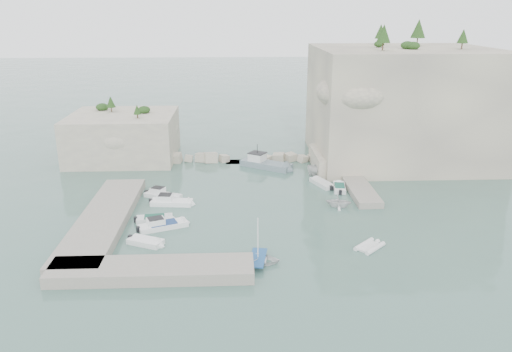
{
  "coord_description": "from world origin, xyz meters",
  "views": [
    {
      "loc": [
        -2.47,
        -51.92,
        22.43
      ],
      "look_at": [
        0.0,
        6.0,
        3.0
      ],
      "focal_mm": 35.0,
      "sensor_mm": 36.0,
      "label": 1
    }
  ],
  "objects_px": {
    "motorboat_b": "(172,205)",
    "tender_east_a": "(338,207)",
    "motorboat_a": "(163,198)",
    "tender_east_d": "(323,174)",
    "work_boat": "(266,167)",
    "motorboat_c": "(155,221)",
    "inflatable_dinghy": "(369,248)",
    "motorboat_d": "(163,228)",
    "motorboat_e": "(146,244)",
    "rowboat": "(258,263)",
    "tender_east_b": "(339,189)",
    "tender_east_c": "(322,185)"
  },
  "relations": [
    {
      "from": "inflatable_dinghy",
      "to": "tender_east_a",
      "type": "bearing_deg",
      "value": 51.17
    },
    {
      "from": "rowboat",
      "to": "motorboat_d",
      "type": "bearing_deg",
      "value": 59.58
    },
    {
      "from": "tender_east_d",
      "to": "motorboat_e",
      "type": "bearing_deg",
      "value": 117.76
    },
    {
      "from": "motorboat_c",
      "to": "motorboat_d",
      "type": "height_order",
      "value": "motorboat_d"
    },
    {
      "from": "motorboat_b",
      "to": "work_boat",
      "type": "xyz_separation_m",
      "value": [
        12.36,
        14.4,
        0.0
      ]
    },
    {
      "from": "motorboat_a",
      "to": "motorboat_d",
      "type": "height_order",
      "value": "same"
    },
    {
      "from": "motorboat_a",
      "to": "tender_east_a",
      "type": "distance_m",
      "value": 21.7
    },
    {
      "from": "inflatable_dinghy",
      "to": "motorboat_d",
      "type": "bearing_deg",
      "value": 121.25
    },
    {
      "from": "motorboat_d",
      "to": "tender_east_d",
      "type": "bearing_deg",
      "value": 18.72
    },
    {
      "from": "tender_east_a",
      "to": "tender_east_b",
      "type": "height_order",
      "value": "tender_east_a"
    },
    {
      "from": "motorboat_b",
      "to": "tender_east_a",
      "type": "distance_m",
      "value": 20.06
    },
    {
      "from": "motorboat_d",
      "to": "tender_east_b",
      "type": "bearing_deg",
      "value": 5.53
    },
    {
      "from": "motorboat_c",
      "to": "tender_east_a",
      "type": "bearing_deg",
      "value": 1.39
    },
    {
      "from": "motorboat_c",
      "to": "tender_east_c",
      "type": "distance_m",
      "value": 23.45
    },
    {
      "from": "tender_east_d",
      "to": "inflatable_dinghy",
      "type": "bearing_deg",
      "value": 164.78
    },
    {
      "from": "tender_east_d",
      "to": "tender_east_c",
      "type": "bearing_deg",
      "value": 152.5
    },
    {
      "from": "tender_east_c",
      "to": "work_boat",
      "type": "height_order",
      "value": "work_boat"
    },
    {
      "from": "motorboat_d",
      "to": "tender_east_b",
      "type": "xyz_separation_m",
      "value": [
        21.44,
        11.2,
        0.0
      ]
    },
    {
      "from": "motorboat_e",
      "to": "work_boat",
      "type": "relative_size",
      "value": 0.46
    },
    {
      "from": "tender_east_d",
      "to": "tender_east_b",
      "type": "bearing_deg",
      "value": 173.23
    },
    {
      "from": "motorboat_a",
      "to": "motorboat_d",
      "type": "xyz_separation_m",
      "value": [
        1.24,
        -9.15,
        0.0
      ]
    },
    {
      "from": "inflatable_dinghy",
      "to": "tender_east_b",
      "type": "xyz_separation_m",
      "value": [
        0.42,
        16.87,
        0.0
      ]
    },
    {
      "from": "motorboat_d",
      "to": "rowboat",
      "type": "xyz_separation_m",
      "value": [
        9.85,
        -8.18,
        0.0
      ]
    },
    {
      "from": "motorboat_c",
      "to": "tender_east_d",
      "type": "xyz_separation_m",
      "value": [
        21.51,
        15.63,
        0.0
      ]
    },
    {
      "from": "motorboat_b",
      "to": "motorboat_c",
      "type": "xyz_separation_m",
      "value": [
        -1.31,
        -4.92,
        0.0
      ]
    },
    {
      "from": "motorboat_a",
      "to": "motorboat_b",
      "type": "bearing_deg",
      "value": -36.0
    },
    {
      "from": "motorboat_d",
      "to": "inflatable_dinghy",
      "type": "relative_size",
      "value": 1.69
    },
    {
      "from": "motorboat_a",
      "to": "tender_east_c",
      "type": "height_order",
      "value": "motorboat_a"
    },
    {
      "from": "tender_east_b",
      "to": "tender_east_a",
      "type": "bearing_deg",
      "value": 175.35
    },
    {
      "from": "motorboat_c",
      "to": "inflatable_dinghy",
      "type": "distance_m",
      "value": 23.48
    },
    {
      "from": "tender_east_d",
      "to": "motorboat_b",
      "type": "bearing_deg",
      "value": 100.92
    },
    {
      "from": "inflatable_dinghy",
      "to": "motorboat_b",
      "type": "bearing_deg",
      "value": 105.54
    },
    {
      "from": "motorboat_c",
      "to": "tender_east_c",
      "type": "relative_size",
      "value": 0.92
    },
    {
      "from": "motorboat_a",
      "to": "motorboat_e",
      "type": "bearing_deg",
      "value": -65.78
    },
    {
      "from": "tender_east_c",
      "to": "tender_east_d",
      "type": "height_order",
      "value": "tender_east_d"
    },
    {
      "from": "motorboat_e",
      "to": "rowboat",
      "type": "height_order",
      "value": "rowboat"
    },
    {
      "from": "motorboat_c",
      "to": "motorboat_d",
      "type": "distance_m",
      "value": 2.23
    },
    {
      "from": "motorboat_b",
      "to": "motorboat_c",
      "type": "distance_m",
      "value": 5.09
    },
    {
      "from": "motorboat_e",
      "to": "work_boat",
      "type": "bearing_deg",
      "value": 85.79
    },
    {
      "from": "tender_east_b",
      "to": "work_boat",
      "type": "xyz_separation_m",
      "value": [
        -8.98,
        10.0,
        0.0
      ]
    },
    {
      "from": "inflatable_dinghy",
      "to": "work_boat",
      "type": "relative_size",
      "value": 0.39
    },
    {
      "from": "motorboat_e",
      "to": "inflatable_dinghy",
      "type": "height_order",
      "value": "motorboat_e"
    },
    {
      "from": "tender_east_a",
      "to": "motorboat_d",
      "type": "bearing_deg",
      "value": 119.01
    },
    {
      "from": "tender_east_b",
      "to": "inflatable_dinghy",
      "type": "bearing_deg",
      "value": -173.48
    },
    {
      "from": "rowboat",
      "to": "motorboat_c",
      "type": "bearing_deg",
      "value": 56.99
    },
    {
      "from": "tender_east_d",
      "to": "work_boat",
      "type": "xyz_separation_m",
      "value": [
        -7.84,
        3.69,
        0.0
      ]
    },
    {
      "from": "inflatable_dinghy",
      "to": "motorboat_c",
      "type": "bearing_deg",
      "value": 117.59
    },
    {
      "from": "motorboat_a",
      "to": "tender_east_c",
      "type": "distance_m",
      "value": 21.04
    },
    {
      "from": "motorboat_d",
      "to": "motorboat_b",
      "type": "bearing_deg",
      "value": 67.05
    },
    {
      "from": "motorboat_d",
      "to": "rowboat",
      "type": "relative_size",
      "value": 1.36
    }
  ]
}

